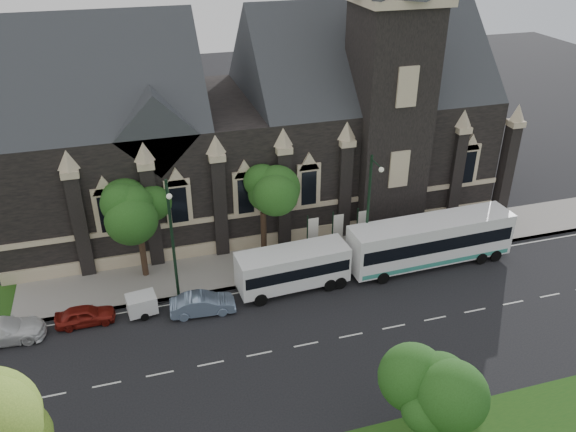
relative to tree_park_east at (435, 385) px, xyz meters
name	(u,v)px	position (x,y,z in m)	size (l,w,h in m)	color
ground	(259,354)	(-6.18, 9.32, -4.62)	(160.00, 160.00, 0.00)	black
sidewalk	(229,269)	(-6.18, 18.82, -4.54)	(80.00, 5.00, 0.15)	gray
museum	(262,120)	(-1.06, 28.10, 3.55)	(40.00, 17.70, 29.90)	black
tree_park_east	(435,385)	(0.00, 0.00, 0.00)	(3.40, 3.40, 6.28)	black
tree_walk_right	(265,188)	(-2.96, 20.04, 1.20)	(4.08, 4.08, 7.80)	black
tree_walk_left	(139,205)	(-11.97, 20.03, 1.12)	(3.91, 3.91, 7.64)	black
street_lamp_near	(369,207)	(3.82, 16.42, 0.49)	(0.36, 1.88, 9.00)	black
street_lamp_mid	(172,235)	(-10.18, 16.42, 0.49)	(0.36, 1.88, 9.00)	black
banner_flag_left	(311,234)	(0.11, 18.32, -2.24)	(0.90, 0.10, 4.00)	black
banner_flag_center	(336,230)	(2.11, 18.32, -2.24)	(0.90, 0.10, 4.00)	black
banner_flag_right	(360,227)	(4.11, 18.32, -2.24)	(0.90, 0.10, 4.00)	black
tour_coach	(431,240)	(8.60, 15.48, -2.60)	(12.78, 3.25, 3.71)	white
shuttle_bus	(293,267)	(-2.19, 15.39, -2.86)	(8.02, 3.13, 3.05)	white
box_trailer	(142,304)	(-12.71, 15.31, -3.79)	(2.82, 1.66, 1.47)	silver
sedan	(203,304)	(-8.82, 14.32, -3.91)	(1.51, 4.33, 1.43)	#768DAB
car_far_red	(85,315)	(-16.33, 15.39, -3.98)	(1.52, 3.78, 1.29)	maroon
car_far_white	(1,331)	(-21.34, 15.13, -3.86)	(2.13, 5.23, 1.52)	white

